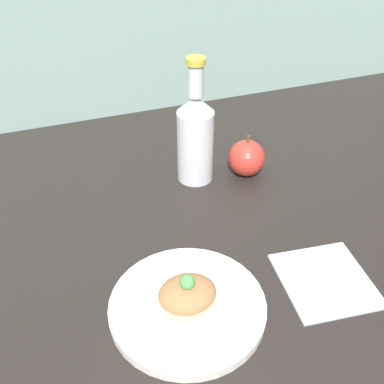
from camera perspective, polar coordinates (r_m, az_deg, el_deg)
name	(u,v)px	position (r cm, az deg, el deg)	size (l,w,h in cm)	color
ground_plane	(211,243)	(82.68, 2.45, -6.50)	(180.00, 110.00, 4.00)	black
plate	(187,306)	(68.99, -0.58, -14.24)	(23.50, 23.50, 1.89)	silver
plated_food	(187,296)	(67.27, -0.59, -13.05)	(15.81, 15.81, 5.72)	beige
cider_bottle	(195,135)	(90.21, 0.43, 7.22)	(7.41, 7.41, 25.98)	silver
apple	(247,158)	(95.34, 6.94, 4.31)	(7.75, 7.75, 9.24)	red
napkin	(325,279)	(76.24, 16.57, -10.60)	(15.59, 16.20, 0.80)	#B7BCC6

